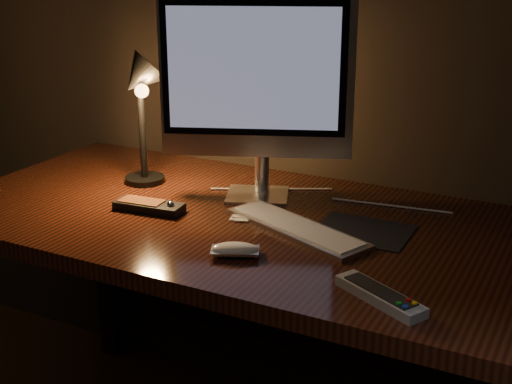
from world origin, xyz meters
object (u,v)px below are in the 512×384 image
at_px(mouse, 235,251).
at_px(desk_lamp, 140,96).
at_px(desk, 273,258).
at_px(tv_remote, 380,295).
at_px(keyboard, 296,227).
at_px(media_remote, 149,206).
at_px(monitor, 256,83).

bearing_deg(mouse, desk_lamp, 121.98).
height_order(desk, tv_remote, tv_remote).
xyz_separation_m(keyboard, media_remote, (-0.37, -0.05, 0.00)).
distance_m(mouse, media_remote, 0.35).
relative_size(mouse, media_remote, 0.57).
height_order(monitor, media_remote, monitor).
height_order(monitor, keyboard, monitor).
xyz_separation_m(keyboard, desk_lamp, (-0.49, 0.10, 0.24)).
relative_size(desk, mouse, 15.83).
bearing_deg(desk, monitor, 140.76).
distance_m(monitor, keyboard, 0.38).
bearing_deg(desk, keyboard, -42.16).
xyz_separation_m(mouse, desk_lamp, (-0.43, 0.28, 0.24)).
bearing_deg(keyboard, mouse, -84.96).
distance_m(desk, keyboard, 0.19).
relative_size(desk, keyboard, 4.21).
xyz_separation_m(desk, tv_remote, (0.38, -0.33, 0.14)).
height_order(keyboard, mouse, mouse).
height_order(desk, keyboard, keyboard).
height_order(monitor, tv_remote, monitor).
bearing_deg(monitor, desk_lamp, 169.95).
distance_m(keyboard, mouse, 0.19).
relative_size(monitor, tv_remote, 2.58).
bearing_deg(tv_remote, desk, 166.57).
bearing_deg(desk, tv_remote, -41.38).
bearing_deg(keyboard, desk, 160.09).
bearing_deg(monitor, media_remote, -154.27).
relative_size(keyboard, tv_remote, 1.95).
height_order(keyboard, desk_lamp, desk_lamp).
bearing_deg(media_remote, desk_lamp, 123.16).
height_order(media_remote, desk_lamp, desk_lamp).
distance_m(mouse, tv_remote, 0.34).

